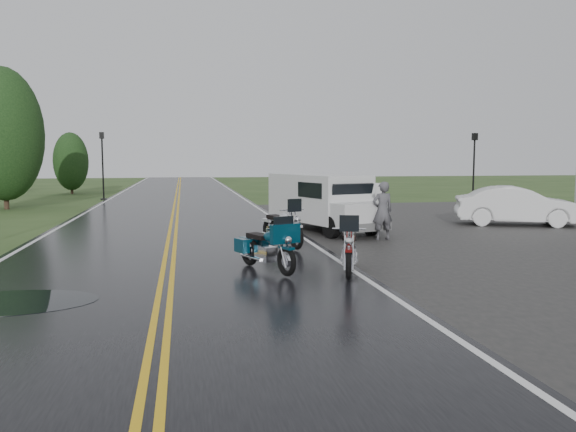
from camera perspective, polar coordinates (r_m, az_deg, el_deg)
The scene contains 13 objects.
ground at distance 11.33m, azimuth -12.21°, elevation -6.33°, with size 120.00×120.00×0.00m, color #2D471E.
road at distance 21.21m, azimuth -11.50°, elevation -0.60°, with size 8.00×100.00×0.04m, color black.
parking_pad at distance 19.43m, azimuth 22.73°, elevation -1.54°, with size 14.00×24.00×0.03m, color black.
motorcycle_red at distance 10.75m, azimuth 6.20°, elevation -3.59°, with size 0.75×2.05×1.21m, color #4F0A09, non-canonical shape.
motorcycle_teal at distance 10.99m, azimuth -0.15°, elevation -3.42°, with size 0.73×2.01×1.19m, color #052D3E, non-canonical shape.
motorcycle_silver at distance 14.18m, azimuth 0.86°, elevation -1.15°, with size 0.78×2.15×1.27m, color #AFB2B7, non-canonical shape.
van_white at distance 16.43m, azimuth 4.47°, elevation 0.88°, with size 1.80×4.80×1.89m, color silver, non-canonical shape.
person_at_van at distance 16.37m, azimuth 9.59°, elevation 0.43°, with size 0.61×0.40×1.68m, color #4B4A4F.
sedan_white at distance 21.30m, azimuth 22.23°, elevation 0.89°, with size 1.44×4.14×1.36m, color silver.
lamp_post_far_left at distance 33.74m, azimuth -18.31°, elevation 4.86°, with size 0.33×0.33×3.90m, color black, non-canonical shape.
lamp_post_far_right at distance 29.15m, azimuth 18.34°, elevation 4.50°, with size 0.31×0.31×3.65m, color black, non-canonical shape.
tree_left_mid at distance 29.30m, azimuth -26.91°, elevation 6.12°, with size 3.61×3.61×5.63m, color #1E3D19, non-canonical shape.
tree_left_far at distance 40.24m, azimuth -21.17°, elevation 4.60°, with size 2.28×2.28×3.51m, color #1E3D19, non-canonical shape.
Camera 1 is at (0.35, -11.08, 2.37)m, focal length 35.00 mm.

